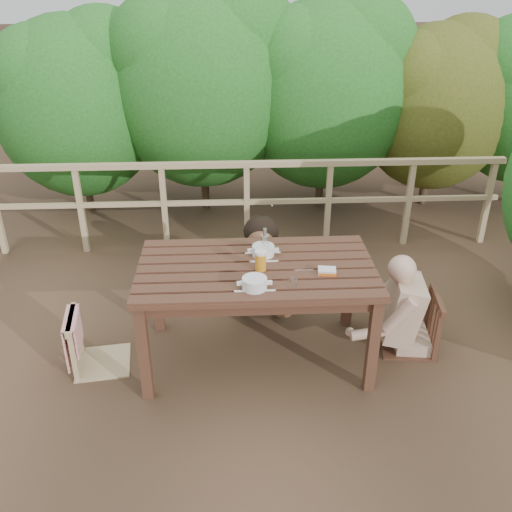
{
  "coord_description": "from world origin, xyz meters",
  "views": [
    {
      "loc": [
        -0.19,
        -3.66,
        2.84
      ],
      "look_at": [
        0.0,
        0.05,
        0.9
      ],
      "focal_mm": 39.06,
      "sensor_mm": 36.0,
      "label": 1
    }
  ],
  "objects_px": {
    "chair_right": "(413,299)",
    "soup_near": "(255,284)",
    "table": "(256,314)",
    "bottle": "(265,244)",
    "diner_right": "(421,274)",
    "soup_far": "(263,251)",
    "bread_roll": "(254,280)",
    "beer_glass": "(261,261)",
    "chair_left": "(96,318)",
    "woman": "(262,232)",
    "tumbler": "(294,284)",
    "chair_far": "(262,256)",
    "butter_tub": "(327,272)"
  },
  "relations": [
    {
      "from": "beer_glass",
      "to": "chair_right",
      "type": "bearing_deg",
      "value": 6.61
    },
    {
      "from": "diner_right",
      "to": "bottle",
      "type": "xyz_separation_m",
      "value": [
        -1.23,
        0.04,
        0.27
      ]
    },
    {
      "from": "beer_glass",
      "to": "chair_far",
      "type": "bearing_deg",
      "value": 85.58
    },
    {
      "from": "bread_roll",
      "to": "beer_glass",
      "type": "xyz_separation_m",
      "value": [
        0.06,
        0.19,
        0.05
      ]
    },
    {
      "from": "soup_near",
      "to": "bread_roll",
      "type": "height_order",
      "value": "soup_near"
    },
    {
      "from": "butter_tub",
      "to": "beer_glass",
      "type": "bearing_deg",
      "value": 177.64
    },
    {
      "from": "chair_far",
      "to": "soup_far",
      "type": "relative_size",
      "value": 3.14
    },
    {
      "from": "beer_glass",
      "to": "bottle",
      "type": "xyz_separation_m",
      "value": [
        0.04,
        0.18,
        0.05
      ]
    },
    {
      "from": "chair_left",
      "to": "table",
      "type": "bearing_deg",
      "value": -95.88
    },
    {
      "from": "diner_right",
      "to": "soup_far",
      "type": "bearing_deg",
      "value": 93.48
    },
    {
      "from": "chair_left",
      "to": "beer_glass",
      "type": "height_order",
      "value": "beer_glass"
    },
    {
      "from": "woman",
      "to": "tumbler",
      "type": "relative_size",
      "value": 18.97
    },
    {
      "from": "chair_left",
      "to": "bread_roll",
      "type": "distance_m",
      "value": 1.3
    },
    {
      "from": "soup_far",
      "to": "bottle",
      "type": "relative_size",
      "value": 1.1
    },
    {
      "from": "table",
      "to": "bottle",
      "type": "distance_m",
      "value": 0.56
    },
    {
      "from": "chair_far",
      "to": "chair_right",
      "type": "bearing_deg",
      "value": -27.47
    },
    {
      "from": "chair_right",
      "to": "soup_near",
      "type": "distance_m",
      "value": 1.43
    },
    {
      "from": "chair_right",
      "to": "butter_tub",
      "type": "xyz_separation_m",
      "value": [
        -0.76,
        -0.23,
        0.4
      ]
    },
    {
      "from": "beer_glass",
      "to": "tumbler",
      "type": "xyz_separation_m",
      "value": [
        0.22,
        -0.25,
        -0.05
      ]
    },
    {
      "from": "table",
      "to": "diner_right",
      "type": "xyz_separation_m",
      "value": [
        1.3,
        0.09,
        0.27
      ]
    },
    {
      "from": "table",
      "to": "chair_right",
      "type": "xyz_separation_m",
      "value": [
        1.27,
        0.09,
        0.04
      ]
    },
    {
      "from": "diner_right",
      "to": "tumbler",
      "type": "distance_m",
      "value": 1.14
    },
    {
      "from": "bottle",
      "to": "tumbler",
      "type": "bearing_deg",
      "value": -68.22
    },
    {
      "from": "chair_far",
      "to": "soup_far",
      "type": "height_order",
      "value": "soup_far"
    },
    {
      "from": "bread_roll",
      "to": "diner_right",
      "type": "bearing_deg",
      "value": 13.95
    },
    {
      "from": "chair_right",
      "to": "bread_roll",
      "type": "height_order",
      "value": "chair_right"
    },
    {
      "from": "bread_roll",
      "to": "chair_right",
      "type": "bearing_deg",
      "value": 14.25
    },
    {
      "from": "soup_near",
      "to": "chair_far",
      "type": "bearing_deg",
      "value": 83.85
    },
    {
      "from": "chair_left",
      "to": "woman",
      "type": "relative_size",
      "value": 0.63
    },
    {
      "from": "beer_glass",
      "to": "butter_tub",
      "type": "distance_m",
      "value": 0.49
    },
    {
      "from": "woman",
      "to": "butter_tub",
      "type": "relative_size",
      "value": 10.65
    },
    {
      "from": "chair_left",
      "to": "beer_glass",
      "type": "relative_size",
      "value": 5.16
    },
    {
      "from": "chair_left",
      "to": "soup_near",
      "type": "xyz_separation_m",
      "value": [
        1.21,
        -0.3,
        0.44
      ]
    },
    {
      "from": "chair_far",
      "to": "butter_tub",
      "type": "distance_m",
      "value": 1.18
    },
    {
      "from": "bottle",
      "to": "tumbler",
      "type": "height_order",
      "value": "bottle"
    },
    {
      "from": "soup_far",
      "to": "chair_left",
      "type": "bearing_deg",
      "value": -170.98
    },
    {
      "from": "chair_far",
      "to": "tumbler",
      "type": "height_order",
      "value": "chair_far"
    },
    {
      "from": "chair_right",
      "to": "tumbler",
      "type": "relative_size",
      "value": 12.33
    },
    {
      "from": "soup_far",
      "to": "soup_near",
      "type": "bearing_deg",
      "value": -100.4
    },
    {
      "from": "chair_far",
      "to": "bread_roll",
      "type": "relative_size",
      "value": 7.02
    },
    {
      "from": "diner_right",
      "to": "soup_far",
      "type": "height_order",
      "value": "diner_right"
    },
    {
      "from": "chair_left",
      "to": "diner_right",
      "type": "bearing_deg",
      "value": -94.61
    },
    {
      "from": "diner_right",
      "to": "table",
      "type": "bearing_deg",
      "value": 101.44
    },
    {
      "from": "table",
      "to": "soup_far",
      "type": "height_order",
      "value": "soup_far"
    },
    {
      "from": "butter_tub",
      "to": "table",
      "type": "bearing_deg",
      "value": 172.1
    },
    {
      "from": "soup_far",
      "to": "bottle",
      "type": "bearing_deg",
      "value": -80.3
    },
    {
      "from": "chair_left",
      "to": "diner_right",
      "type": "xyz_separation_m",
      "value": [
        2.54,
        0.12,
        0.25
      ]
    },
    {
      "from": "diner_right",
      "to": "tumbler",
      "type": "bearing_deg",
      "value": 118.13
    },
    {
      "from": "table",
      "to": "chair_far",
      "type": "distance_m",
      "value": 0.89
    },
    {
      "from": "beer_glass",
      "to": "chair_left",
      "type": "bearing_deg",
      "value": 178.75
    }
  ]
}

